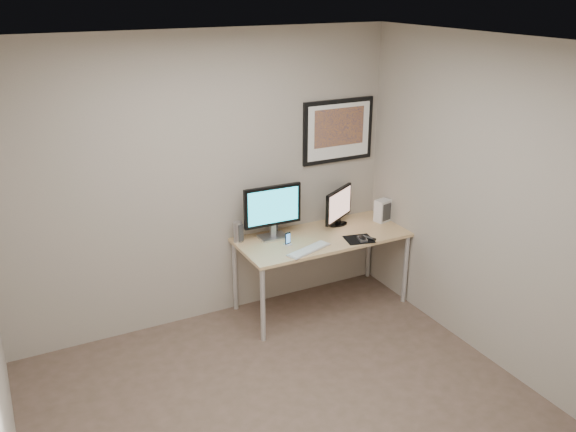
# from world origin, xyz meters

# --- Properties ---
(floor) EXTENTS (3.60, 3.60, 0.00)m
(floor) POSITION_xyz_m (0.00, 0.00, 0.00)
(floor) COLOR #4B3D2F
(floor) RESTS_ON ground
(room) EXTENTS (3.60, 3.60, 3.60)m
(room) POSITION_xyz_m (0.00, 0.45, 1.64)
(room) COLOR white
(room) RESTS_ON ground
(desk) EXTENTS (1.60, 0.70, 0.73)m
(desk) POSITION_xyz_m (1.00, 1.35, 0.66)
(desk) COLOR tan
(desk) RESTS_ON floor
(framed_art) EXTENTS (0.75, 0.04, 0.60)m
(framed_art) POSITION_xyz_m (1.35, 1.68, 1.62)
(framed_art) COLOR black
(framed_art) RESTS_ON room
(monitor_large) EXTENTS (0.55, 0.18, 0.50)m
(monitor_large) POSITION_xyz_m (0.57, 1.52, 1.01)
(monitor_large) COLOR #BCBCC1
(monitor_large) RESTS_ON desk
(monitor_tv) EXTENTS (0.42, 0.27, 0.37)m
(monitor_tv) POSITION_xyz_m (1.27, 1.51, 0.93)
(monitor_tv) COLOR black
(monitor_tv) RESTS_ON desk
(speaker_left) EXTENTS (0.10, 0.10, 0.20)m
(speaker_left) POSITION_xyz_m (0.25, 1.58, 0.83)
(speaker_left) COLOR #BCBCC1
(speaker_left) RESTS_ON desk
(speaker_right) EXTENTS (0.07, 0.07, 0.16)m
(speaker_right) POSITION_xyz_m (0.65, 1.64, 0.81)
(speaker_right) COLOR #BCBCC1
(speaker_right) RESTS_ON desk
(phone_dock) EXTENTS (0.07, 0.07, 0.13)m
(phone_dock) POSITION_xyz_m (0.62, 1.30, 0.79)
(phone_dock) COLOR black
(phone_dock) RESTS_ON desk
(keyboard) EXTENTS (0.47, 0.26, 0.02)m
(keyboard) POSITION_xyz_m (0.73, 1.12, 0.74)
(keyboard) COLOR silver
(keyboard) RESTS_ON desk
(mousepad) EXTENTS (0.29, 0.27, 0.00)m
(mousepad) POSITION_xyz_m (1.26, 1.12, 0.73)
(mousepad) COLOR black
(mousepad) RESTS_ON desk
(mouse) EXTENTS (0.09, 0.13, 0.04)m
(mouse) POSITION_xyz_m (1.28, 1.09, 0.75)
(mouse) COLOR black
(mouse) RESTS_ON mousepad
(remote) EXTENTS (0.11, 0.17, 0.02)m
(remote) POSITION_xyz_m (1.34, 1.10, 0.74)
(remote) COLOR black
(remote) RESTS_ON desk
(fan_unit) EXTENTS (0.16, 0.14, 0.22)m
(fan_unit) POSITION_xyz_m (1.72, 1.40, 0.84)
(fan_unit) COLOR silver
(fan_unit) RESTS_ON desk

